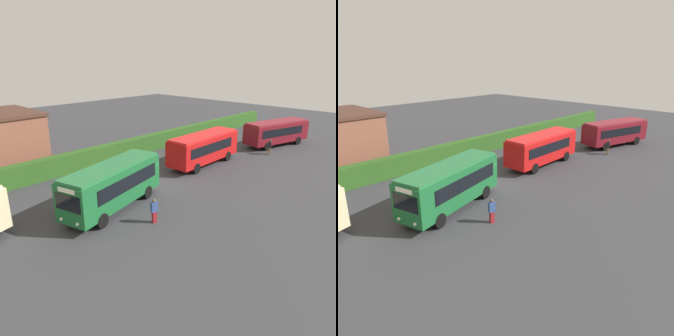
% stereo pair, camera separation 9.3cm
% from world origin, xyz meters
% --- Properties ---
extents(ground_plane, '(102.20, 102.20, 0.00)m').
position_xyz_m(ground_plane, '(0.00, 0.00, 0.00)').
color(ground_plane, '#38383D').
extents(bus_green, '(8.89, 4.45, 3.31)m').
position_xyz_m(bus_green, '(-4.70, -0.84, 1.90)').
color(bus_green, '#19602D').
rests_on(bus_green, ground_plane).
extents(bus_red, '(8.87, 2.79, 3.14)m').
position_xyz_m(bus_red, '(7.78, 0.69, 1.81)').
color(bus_red, red).
rests_on(bus_red, ground_plane).
extents(bus_maroon, '(9.04, 4.75, 3.02)m').
position_xyz_m(bus_maroon, '(19.86, -1.19, 1.75)').
color(bus_maroon, maroon).
rests_on(bus_maroon, ground_plane).
extents(person_right, '(0.48, 0.37, 1.69)m').
position_xyz_m(person_right, '(-4.21, -4.49, 0.88)').
color(person_right, maroon).
rests_on(person_right, ground_plane).
extents(person_far, '(0.53, 0.42, 1.68)m').
position_xyz_m(person_far, '(15.72, -2.53, 0.88)').
color(person_far, olive).
rests_on(person_far, ground_plane).
extents(hedge_row, '(63.10, 1.00, 1.85)m').
position_xyz_m(hedge_row, '(0.00, 8.36, 0.93)').
color(hedge_row, '#2D5A1E').
rests_on(hedge_row, ground_plane).
extents(traffic_cone, '(0.36, 0.36, 0.60)m').
position_xyz_m(traffic_cone, '(17.86, 5.99, 0.30)').
color(traffic_cone, orange).
rests_on(traffic_cone, ground_plane).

